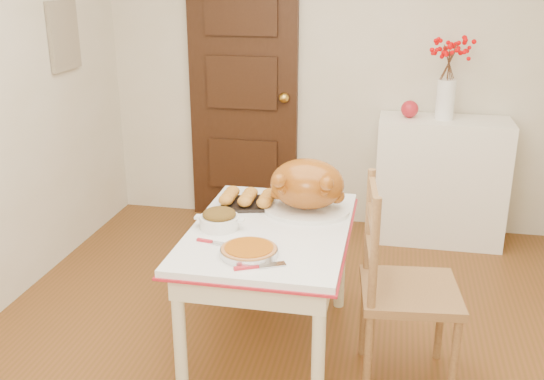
% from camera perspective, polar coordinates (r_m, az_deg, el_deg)
% --- Properties ---
extents(floor, '(3.50, 4.00, 0.00)m').
position_cam_1_polar(floor, '(3.33, 1.31, -15.57)').
color(floor, brown).
rests_on(floor, ground).
extents(wall_back, '(3.50, 0.00, 2.50)m').
position_cam_1_polar(wall_back, '(4.76, 5.78, 11.38)').
color(wall_back, beige).
rests_on(wall_back, ground).
extents(door_back, '(0.85, 0.06, 2.06)m').
position_cam_1_polar(door_back, '(4.88, -2.64, 9.05)').
color(door_back, black).
rests_on(door_back, ground).
extents(photo_board, '(0.03, 0.35, 0.45)m').
position_cam_1_polar(photo_board, '(4.49, -18.48, 13.23)').
color(photo_board, tan).
rests_on(photo_board, ground).
extents(sideboard, '(0.92, 0.41, 0.92)m').
position_cam_1_polar(sideboard, '(4.71, 15.10, 0.82)').
color(sideboard, white).
rests_on(sideboard, floor).
extents(kitchen_table, '(0.80, 1.16, 0.70)m').
position_cam_1_polar(kitchen_table, '(3.29, -0.17, -8.99)').
color(kitchen_table, white).
rests_on(kitchen_table, floor).
extents(chair_oak, '(0.50, 0.50, 1.02)m').
position_cam_1_polar(chair_oak, '(3.03, 12.52, -8.61)').
color(chair_oak, olive).
rests_on(chair_oak, floor).
extents(berry_vase, '(0.30, 0.30, 0.58)m').
position_cam_1_polar(berry_vase, '(4.54, 15.73, 9.82)').
color(berry_vase, white).
rests_on(berry_vase, sideboard).
extents(apple, '(0.12, 0.12, 0.12)m').
position_cam_1_polar(apple, '(4.57, 12.47, 7.23)').
color(apple, '#AF1A25').
rests_on(apple, sideboard).
extents(turkey_platter, '(0.46, 0.37, 0.29)m').
position_cam_1_polar(turkey_platter, '(3.28, 3.22, 0.29)').
color(turkey_platter, '#955319').
rests_on(turkey_platter, kitchen_table).
extents(pumpkin_pie, '(0.32, 0.32, 0.05)m').
position_cam_1_polar(pumpkin_pie, '(2.83, -2.12, -5.49)').
color(pumpkin_pie, '#A14F0D').
rests_on(pumpkin_pie, kitchen_table).
extents(stuffing_dish, '(0.29, 0.26, 0.10)m').
position_cam_1_polar(stuffing_dish, '(3.12, -4.83, -2.64)').
color(stuffing_dish, brown).
rests_on(stuffing_dish, kitchen_table).
extents(rolls_tray, '(0.35, 0.31, 0.08)m').
position_cam_1_polar(rolls_tray, '(3.41, -2.21, -0.78)').
color(rolls_tray, orange).
rests_on(rolls_tray, kitchen_table).
extents(pie_server, '(0.24, 0.16, 0.01)m').
position_cam_1_polar(pie_server, '(2.73, -1.12, -6.94)').
color(pie_server, silver).
rests_on(pie_server, kitchen_table).
extents(carving_knife, '(0.23, 0.09, 0.01)m').
position_cam_1_polar(carving_knife, '(2.96, -4.96, -4.83)').
color(carving_knife, silver).
rests_on(carving_knife, kitchen_table).
extents(drinking_glass, '(0.06, 0.06, 0.10)m').
position_cam_1_polar(drinking_glass, '(3.54, 2.82, 0.16)').
color(drinking_glass, white).
rests_on(drinking_glass, kitchen_table).
extents(shaker_pair, '(0.09, 0.05, 0.09)m').
position_cam_1_polar(shaker_pair, '(3.46, 5.59, -0.46)').
color(shaker_pair, white).
rests_on(shaker_pair, kitchen_table).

